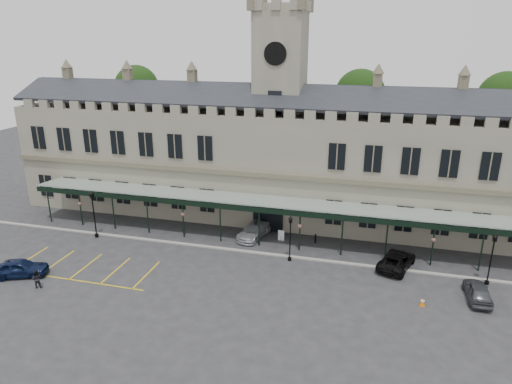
% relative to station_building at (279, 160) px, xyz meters
% --- Properties ---
extents(ground, '(140.00, 140.00, 0.00)m').
position_rel_station_building_xyz_m(ground, '(0.00, -15.91, -6.47)').
color(ground, '#29292C').
extents(station_building, '(60.00, 10.36, 17.30)m').
position_rel_station_building_xyz_m(station_building, '(0.00, 0.00, 0.00)').
color(station_building, slate).
rests_on(station_building, ground).
extents(clock_tower, '(5.60, 5.60, 24.80)m').
position_rel_station_building_xyz_m(clock_tower, '(0.00, 0.09, 6.64)').
color(clock_tower, slate).
rests_on(clock_tower, ground).
extents(canopy, '(50.00, 4.10, 4.30)m').
position_rel_station_building_xyz_m(canopy, '(0.00, -8.45, -4.06)').
color(canopy, '#8C9E93').
rests_on(canopy, ground).
extents(kerb, '(60.00, 0.40, 0.12)m').
position_rel_station_building_xyz_m(kerb, '(0.00, -10.41, -6.41)').
color(kerb, gray).
rests_on(kerb, ground).
extents(parking_markings, '(16.00, 6.00, 0.01)m').
position_rel_station_building_xyz_m(parking_markings, '(-14.00, -17.41, -6.47)').
color(parking_markings, gold).
rests_on(parking_markings, ground).
extents(tree_behind_left, '(6.00, 6.00, 16.00)m').
position_rel_station_building_xyz_m(tree_behind_left, '(-22.00, 9.09, 6.35)').
color(tree_behind_left, '#332314').
rests_on(tree_behind_left, ground).
extents(tree_behind_mid, '(6.00, 6.00, 16.00)m').
position_rel_station_building_xyz_m(tree_behind_mid, '(8.00, 9.09, 6.35)').
color(tree_behind_mid, '#332314').
rests_on(tree_behind_mid, ground).
extents(tree_behind_right, '(6.00, 6.00, 16.00)m').
position_rel_station_building_xyz_m(tree_behind_right, '(24.00, 9.09, 6.35)').
color(tree_behind_right, '#332314').
rests_on(tree_behind_right, ground).
extents(lamp_post_left, '(0.48, 0.48, 5.08)m').
position_rel_station_building_xyz_m(lamp_post_left, '(-16.72, -11.05, -3.46)').
color(lamp_post_left, black).
rests_on(lamp_post_left, ground).
extents(lamp_post_mid, '(0.42, 0.42, 4.44)m').
position_rel_station_building_xyz_m(lamp_post_mid, '(3.52, -11.06, -3.83)').
color(lamp_post_mid, black).
rests_on(lamp_post_mid, ground).
extents(lamp_post_right, '(0.44, 0.44, 4.64)m').
position_rel_station_building_xyz_m(lamp_post_right, '(20.25, -11.03, -3.72)').
color(lamp_post_right, black).
rests_on(lamp_post_right, ground).
extents(traffic_cone, '(0.42, 0.42, 0.66)m').
position_rel_station_building_xyz_m(traffic_cone, '(14.79, -15.81, -6.14)').
color(traffic_cone, '#DA6206').
rests_on(traffic_cone, ground).
extents(sign_board, '(0.64, 0.08, 1.10)m').
position_rel_station_building_xyz_m(sign_board, '(1.85, -6.98, -5.93)').
color(sign_board, black).
rests_on(sign_board, ground).
extents(bollard_left, '(0.17, 0.17, 0.93)m').
position_rel_station_building_xyz_m(bollard_left, '(-1.37, -5.95, -6.00)').
color(bollard_left, black).
rests_on(bollard_left, ground).
extents(bollard_right, '(0.17, 0.17, 0.97)m').
position_rel_station_building_xyz_m(bollard_right, '(5.30, -6.72, -5.98)').
color(bollard_right, black).
rests_on(bollard_right, ground).
extents(car_left_a, '(4.99, 3.46, 1.58)m').
position_rel_station_building_xyz_m(car_left_a, '(-18.39, -19.88, -5.68)').
color(car_left_a, '#0B1533').
rests_on(car_left_a, ground).
extents(car_taxi, '(3.10, 5.39, 1.47)m').
position_rel_station_building_xyz_m(car_taxi, '(-1.00, -6.84, -5.73)').
color(car_taxi, '#A5A8AD').
rests_on(car_taxi, ground).
extents(car_van, '(3.88, 5.58, 1.41)m').
position_rel_station_building_xyz_m(car_van, '(13.00, -9.94, -5.76)').
color(car_van, black).
rests_on(car_van, ground).
extents(car_right_a, '(1.79, 4.22, 1.42)m').
position_rel_station_building_xyz_m(car_right_a, '(19.00, -13.75, -5.76)').
color(car_right_a, '#3B3E44').
rests_on(car_right_a, ground).
extents(person_a, '(0.66, 0.69, 1.59)m').
position_rel_station_building_xyz_m(person_a, '(-19.20, -20.11, -5.67)').
color(person_a, black).
rests_on(person_a, ground).
extents(person_b, '(0.96, 0.86, 1.62)m').
position_rel_station_building_xyz_m(person_b, '(-15.64, -21.10, -5.66)').
color(person_b, black).
rests_on(person_b, ground).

